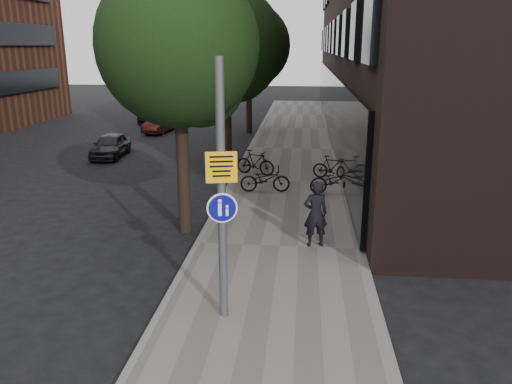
# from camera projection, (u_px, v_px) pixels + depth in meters

# --- Properties ---
(ground) EXTENTS (120.00, 120.00, 0.00)m
(ground) POSITION_uv_depth(u_px,v_px,m) (259.00, 313.00, 10.30)
(ground) COLOR black
(ground) RESTS_ON ground
(sidewalk) EXTENTS (4.50, 60.00, 0.12)m
(sidewalk) POSITION_uv_depth(u_px,v_px,m) (288.00, 183.00, 19.81)
(sidewalk) COLOR slate
(sidewalk) RESTS_ON ground
(curb_edge) EXTENTS (0.15, 60.00, 0.13)m
(curb_edge) POSITION_uv_depth(u_px,v_px,m) (232.00, 181.00, 20.01)
(curb_edge) COLOR slate
(curb_edge) RESTS_ON ground
(street_tree_near) EXTENTS (4.40, 4.40, 7.50)m
(street_tree_near) POSITION_uv_depth(u_px,v_px,m) (182.00, 53.00, 13.52)
(street_tree_near) COLOR black
(street_tree_near) RESTS_ON ground
(street_tree_mid) EXTENTS (5.00, 5.00, 7.80)m
(street_tree_mid) POSITION_uv_depth(u_px,v_px,m) (228.00, 50.00, 21.63)
(street_tree_mid) COLOR black
(street_tree_mid) RESTS_ON ground
(street_tree_far) EXTENTS (5.00, 5.00, 7.80)m
(street_tree_far) POSITION_uv_depth(u_px,v_px,m) (250.00, 49.00, 30.23)
(street_tree_far) COLOR black
(street_tree_far) RESTS_ON ground
(signpost) EXTENTS (0.57, 0.17, 5.01)m
(signpost) POSITION_uv_depth(u_px,v_px,m) (222.00, 194.00, 9.28)
(signpost) COLOR #595B5E
(signpost) RESTS_ON sidewalk
(pedestrian) EXTENTS (0.73, 0.57, 1.80)m
(pedestrian) POSITION_uv_depth(u_px,v_px,m) (316.00, 214.00, 13.20)
(pedestrian) COLOR black
(pedestrian) RESTS_ON sidewalk
(parked_bike_facade_near) EXTENTS (1.94, 1.01, 0.97)m
(parked_bike_facade_near) POSITION_uv_depth(u_px,v_px,m) (335.00, 180.00, 18.04)
(parked_bike_facade_near) COLOR black
(parked_bike_facade_near) RESTS_ON sidewalk
(parked_bike_facade_far) EXTENTS (1.64, 0.86, 0.95)m
(parked_bike_facade_far) POSITION_uv_depth(u_px,v_px,m) (332.00, 167.00, 20.02)
(parked_bike_facade_far) COLOR black
(parked_bike_facade_far) RESTS_ON sidewalk
(parked_bike_curb_near) EXTENTS (1.86, 0.78, 0.95)m
(parked_bike_curb_near) POSITION_uv_depth(u_px,v_px,m) (265.00, 179.00, 18.25)
(parked_bike_curb_near) COLOR black
(parked_bike_curb_near) RESTS_ON sidewalk
(parked_bike_curb_far) EXTENTS (1.78, 1.06, 1.03)m
(parked_bike_curb_far) POSITION_uv_depth(u_px,v_px,m) (255.00, 162.00, 20.67)
(parked_bike_curb_far) COLOR black
(parked_bike_curb_far) RESTS_ON sidewalk
(parked_car_near) EXTENTS (1.58, 3.45, 1.15)m
(parked_car_near) POSITION_uv_depth(u_px,v_px,m) (110.00, 145.00, 24.53)
(parked_car_near) COLOR black
(parked_car_near) RESTS_ON ground
(parked_car_mid) EXTENTS (1.54, 3.49, 1.11)m
(parked_car_mid) POSITION_uv_depth(u_px,v_px,m) (160.00, 123.00, 31.55)
(parked_car_mid) COLOR #4E1816
(parked_car_mid) RESTS_ON ground
(parked_car_far) EXTENTS (1.99, 4.38, 1.24)m
(parked_car_far) POSITION_uv_depth(u_px,v_px,m) (155.00, 113.00, 35.81)
(parked_car_far) COLOR black
(parked_car_far) RESTS_ON ground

